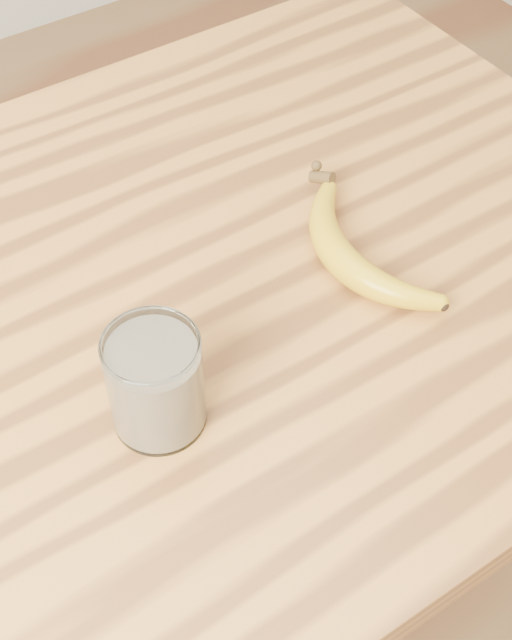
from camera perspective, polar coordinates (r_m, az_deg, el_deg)
table at (r=1.01m, az=-6.80°, el=-4.11°), size 1.20×0.80×0.90m
smoothie_glass at (r=0.78m, az=-6.45°, el=-4.05°), size 0.09×0.09×0.11m
banana at (r=0.93m, az=5.44°, el=3.83°), size 0.12×0.30×0.04m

